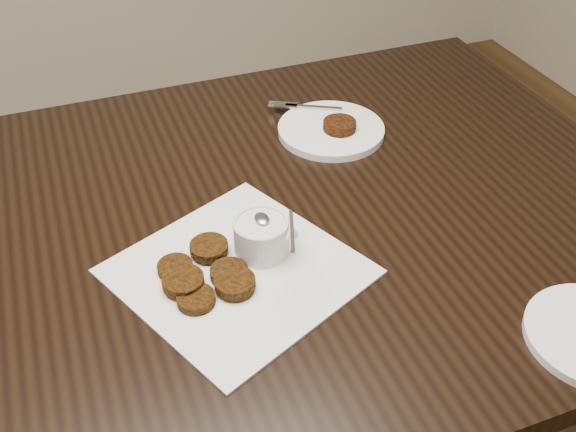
% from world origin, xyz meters
% --- Properties ---
extents(table, '(1.52, 0.98, 0.75)m').
position_xyz_m(table, '(0.06, 0.18, 0.38)').
color(table, black).
rests_on(table, floor).
extents(napkin, '(0.41, 0.41, 0.00)m').
position_xyz_m(napkin, '(0.07, 0.06, 0.75)').
color(napkin, white).
rests_on(napkin, table).
extents(sauce_ramekin, '(0.15, 0.15, 0.12)m').
position_xyz_m(sauce_ramekin, '(0.12, 0.09, 0.81)').
color(sauce_ramekin, silver).
rests_on(sauce_ramekin, napkin).
extents(patty_cluster, '(0.26, 0.26, 0.02)m').
position_xyz_m(patty_cluster, '(0.02, 0.05, 0.76)').
color(patty_cluster, '#60350C').
rests_on(patty_cluster, napkin).
extents(plate_with_patty, '(0.28, 0.28, 0.03)m').
position_xyz_m(plate_with_patty, '(0.36, 0.37, 0.76)').
color(plate_with_patty, white).
rests_on(plate_with_patty, table).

